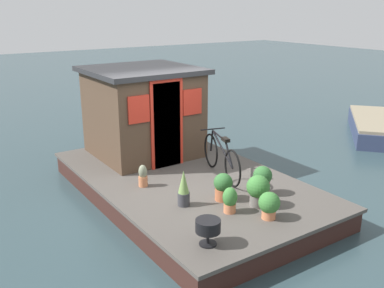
# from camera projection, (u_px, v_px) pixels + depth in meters

# --- Properties ---
(ground_plane) EXTENTS (60.00, 60.00, 0.00)m
(ground_plane) POSITION_uv_depth(u_px,v_px,m) (186.00, 197.00, 8.36)
(ground_plane) COLOR #2D4247
(houseboat_deck) EXTENTS (5.54, 3.29, 0.42)m
(houseboat_deck) POSITION_uv_depth(u_px,v_px,m) (186.00, 187.00, 8.30)
(houseboat_deck) COLOR #4C4742
(houseboat_deck) RESTS_ON ground_plane
(houseboat_cabin) EXTENTS (2.14, 2.20, 1.87)m
(houseboat_cabin) POSITION_uv_depth(u_px,v_px,m) (143.00, 111.00, 9.27)
(houseboat_cabin) COLOR #4C3828
(houseboat_cabin) RESTS_ON houseboat_deck
(bicycle) EXTENTS (1.69, 0.61, 0.82)m
(bicycle) POSITION_uv_depth(u_px,v_px,m) (221.00, 157.00, 8.16)
(bicycle) COLOR black
(bicycle) RESTS_ON houseboat_deck
(potted_plant_succulent) EXTENTS (0.33, 0.33, 0.43)m
(potted_plant_succulent) POSITION_uv_depth(u_px,v_px,m) (269.00, 204.00, 6.54)
(potted_plant_succulent) COLOR #C6754C
(potted_plant_succulent) RESTS_ON houseboat_deck
(potted_plant_sage) EXTENTS (0.32, 0.32, 0.47)m
(potted_plant_sage) POSITION_uv_depth(u_px,v_px,m) (223.00, 186.00, 7.18)
(potted_plant_sage) COLOR #B2603D
(potted_plant_sage) RESTS_ON houseboat_deck
(potted_plant_fern) EXTENTS (0.23, 0.23, 0.41)m
(potted_plant_fern) POSITION_uv_depth(u_px,v_px,m) (230.00, 200.00, 6.75)
(potted_plant_fern) COLOR #C6754C
(potted_plant_fern) RESTS_ON houseboat_deck
(potted_plant_basil) EXTENTS (0.16, 0.16, 0.40)m
(potted_plant_basil) POSITION_uv_depth(u_px,v_px,m) (143.00, 176.00, 7.74)
(potted_plant_basil) COLOR #C6754C
(potted_plant_basil) RESTS_ON houseboat_deck
(potted_plant_ivy) EXTENTS (0.20, 0.20, 0.60)m
(potted_plant_ivy) POSITION_uv_depth(u_px,v_px,m) (184.00, 189.00, 6.97)
(potted_plant_ivy) COLOR #38383D
(potted_plant_ivy) RESTS_ON houseboat_deck
(potted_plant_geranium) EXTENTS (0.33, 0.33, 0.50)m
(potted_plant_geranium) POSITION_uv_depth(u_px,v_px,m) (262.00, 179.00, 7.40)
(potted_plant_geranium) COLOR #935138
(potted_plant_geranium) RESTS_ON houseboat_deck
(potted_plant_thyme) EXTENTS (0.38, 0.38, 0.52)m
(potted_plant_thyme) POSITION_uv_depth(u_px,v_px,m) (258.00, 189.00, 6.94)
(potted_plant_thyme) COLOR slate
(potted_plant_thyme) RESTS_ON houseboat_deck
(charcoal_grill) EXTENTS (0.34, 0.34, 0.37)m
(charcoal_grill) POSITION_uv_depth(u_px,v_px,m) (208.00, 227.00, 5.81)
(charcoal_grill) COLOR black
(charcoal_grill) RESTS_ON houseboat_deck
(dinghy_boat) EXTENTS (2.98, 3.22, 0.50)m
(dinghy_boat) POSITION_uv_depth(u_px,v_px,m) (373.00, 126.00, 12.35)
(dinghy_boat) COLOR #2D3856
(dinghy_boat) RESTS_ON ground_plane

